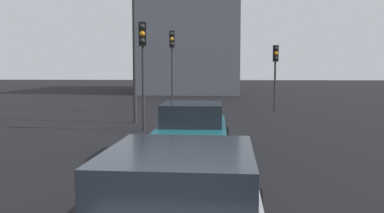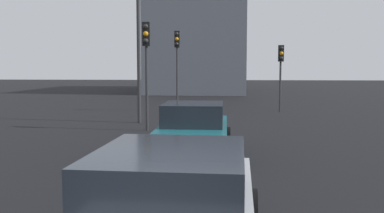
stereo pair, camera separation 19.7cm
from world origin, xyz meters
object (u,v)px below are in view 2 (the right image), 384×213
object	(u,v)px
street_lamp_kerbside	(138,17)
traffic_light_near_left	(177,54)
traffic_light_near_right	(146,53)
car_silver_second	(173,213)
traffic_light_far_left	(281,64)
car_teal_lead	(194,130)

from	to	relation	value
street_lamp_kerbside	traffic_light_near_left	bearing A→B (deg)	-13.66
traffic_light_near_left	traffic_light_near_right	distance (m)	7.25
traffic_light_near_left	traffic_light_near_right	world-z (taller)	traffic_light_near_left
car_silver_second	traffic_light_far_left	size ratio (longest dim) A/B	1.29
traffic_light_near_left	street_lamp_kerbside	world-z (taller)	street_lamp_kerbside
traffic_light_near_left	traffic_light_far_left	xyz separation A→B (m)	(0.44, -5.69, -0.53)
car_teal_lead	car_silver_second	distance (m)	6.89
car_teal_lead	street_lamp_kerbside	distance (m)	8.57
car_teal_lead	street_lamp_kerbside	world-z (taller)	street_lamp_kerbside
car_silver_second	traffic_light_near_left	world-z (taller)	traffic_light_near_left
car_silver_second	street_lamp_kerbside	world-z (taller)	street_lamp_kerbside
car_teal_lead	car_silver_second	world-z (taller)	car_silver_second
traffic_light_far_left	traffic_light_near_right	bearing A→B (deg)	-44.97
car_teal_lead	traffic_light_far_left	world-z (taller)	traffic_light_far_left
car_silver_second	traffic_light_near_left	bearing A→B (deg)	8.33
car_teal_lead	traffic_light_near_left	size ratio (longest dim) A/B	0.95
car_teal_lead	traffic_light_far_left	xyz separation A→B (m)	(12.22, -3.88, 1.93)
car_teal_lead	car_silver_second	xyz separation A→B (m)	(-6.89, -0.27, 0.02)
car_teal_lead	traffic_light_near_left	xyz separation A→B (m)	(11.78, 1.81, 2.46)
car_silver_second	traffic_light_near_left	distance (m)	18.94
car_teal_lead	traffic_light_near_left	distance (m)	12.17
traffic_light_near_right	street_lamp_kerbside	xyz separation A→B (m)	(2.47, 0.80, 1.64)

